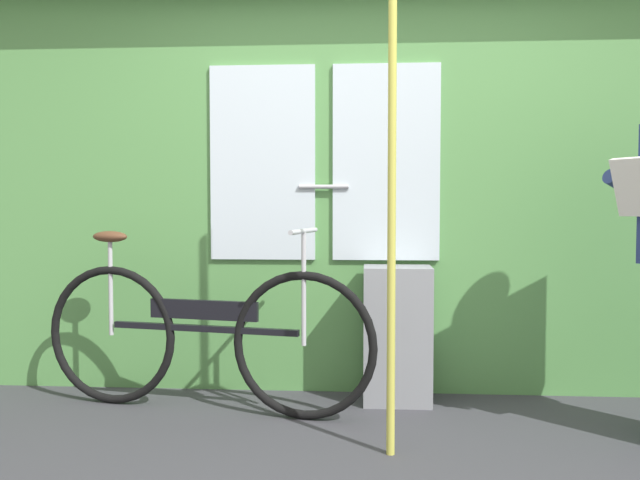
% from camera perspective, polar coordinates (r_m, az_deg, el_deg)
% --- Properties ---
extents(ground_plane, '(6.33, 4.07, 0.04)m').
position_cam_1_polar(ground_plane, '(2.85, 2.97, -19.58)').
color(ground_plane, '#38383D').
extents(train_door_wall, '(5.33, 0.28, 2.30)m').
position_cam_1_polar(train_door_wall, '(3.86, 3.26, 4.87)').
color(train_door_wall, '#56934C').
rests_on(train_door_wall, ground_plane).
extents(bicycle_near_door, '(1.80, 0.51, 0.96)m').
position_cam_1_polar(bicycle_near_door, '(3.58, -9.91, -7.96)').
color(bicycle_near_door, black).
rests_on(bicycle_near_door, ground_plane).
extents(trash_bin_by_wall, '(0.36, 0.28, 0.74)m').
position_cam_1_polar(trash_bin_by_wall, '(3.72, 6.54, -7.94)').
color(trash_bin_by_wall, gray).
rests_on(trash_bin_by_wall, ground_plane).
extents(handrail_pole, '(0.04, 0.04, 2.26)m').
position_cam_1_polar(handrail_pole, '(2.87, 6.09, 4.14)').
color(handrail_pole, '#C6C14C').
rests_on(handrail_pole, ground_plane).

